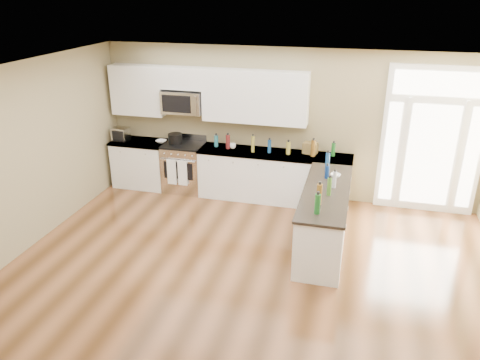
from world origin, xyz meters
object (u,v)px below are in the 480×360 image
(stockpot, at_px, (175,138))
(toaster_oven, at_px, (121,134))
(kitchen_range, at_px, (184,167))
(peninsula_cabinet, at_px, (324,219))

(stockpot, xyz_separation_m, toaster_oven, (-1.12, -0.07, 0.02))
(kitchen_range, bearing_deg, peninsula_cabinet, -26.76)
(peninsula_cabinet, bearing_deg, toaster_oven, 161.46)
(peninsula_cabinet, relative_size, toaster_oven, 7.51)
(peninsula_cabinet, distance_m, toaster_oven, 4.44)
(peninsula_cabinet, height_order, toaster_oven, toaster_oven)
(kitchen_range, height_order, toaster_oven, toaster_oven)
(peninsula_cabinet, bearing_deg, stockpot, 154.22)
(stockpot, bearing_deg, toaster_oven, -176.31)
(kitchen_range, distance_m, toaster_oven, 1.42)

